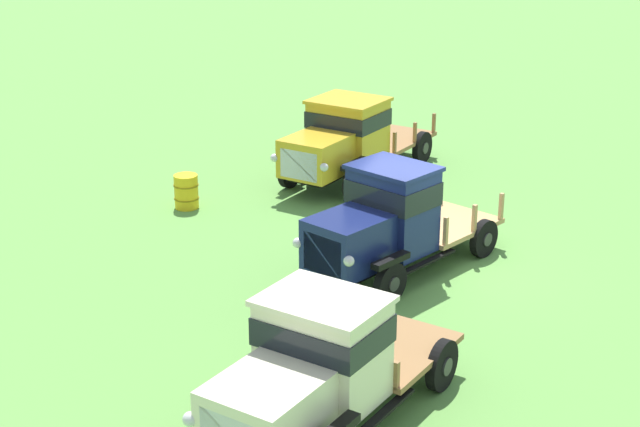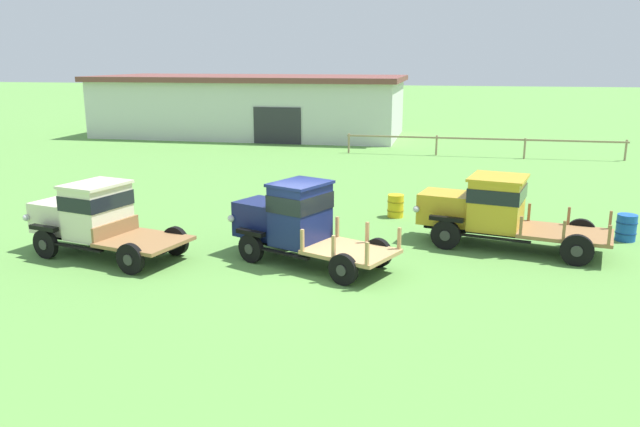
# 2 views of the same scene
# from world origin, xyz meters

# --- Properties ---
(ground_plane) EXTENTS (240.00, 240.00, 0.00)m
(ground_plane) POSITION_xyz_m (0.00, 0.00, 0.00)
(ground_plane) COLOR #5B9342
(farm_shed) EXTENTS (22.01, 9.90, 4.28)m
(farm_shed) POSITION_xyz_m (-10.84, 28.74, 2.16)
(farm_shed) COLOR silver
(farm_shed) RESTS_ON ground
(paddock_fence) EXTENTS (15.61, 0.56, 1.16)m
(paddock_fence) POSITION_xyz_m (5.32, 21.15, 0.88)
(paddock_fence) COLOR #997F60
(paddock_fence) RESTS_ON ground
(vintage_truck_foreground_near) EXTENTS (5.14, 2.95, 2.10)m
(vintage_truck_foreground_near) POSITION_xyz_m (-6.34, 0.03, 1.11)
(vintage_truck_foreground_near) COLOR black
(vintage_truck_foreground_near) RESTS_ON ground
(vintage_truck_second_in_line) EXTENTS (5.03, 3.37, 2.24)m
(vintage_truck_second_in_line) POSITION_xyz_m (-0.56, 0.62, 1.16)
(vintage_truck_second_in_line) COLOR black
(vintage_truck_second_in_line) RESTS_ON ground
(vintage_truck_midrow_center) EXTENTS (5.79, 3.05, 2.13)m
(vintage_truck_midrow_center) POSITION_xyz_m (4.80, 3.19, 1.15)
(vintage_truck_midrow_center) COLOR black
(vintage_truck_midrow_center) RESTS_ON ground
(oil_drum_beside_row) EXTENTS (0.59, 0.59, 0.81)m
(oil_drum_beside_row) POSITION_xyz_m (1.75, 6.11, 0.40)
(oil_drum_beside_row) COLOR gold
(oil_drum_beside_row) RESTS_ON ground
(oil_drum_near_fence) EXTENTS (0.62, 0.62, 0.83)m
(oil_drum_near_fence) POSITION_xyz_m (8.98, 4.59, 0.41)
(oil_drum_near_fence) COLOR #1951B2
(oil_drum_near_fence) RESTS_ON ground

